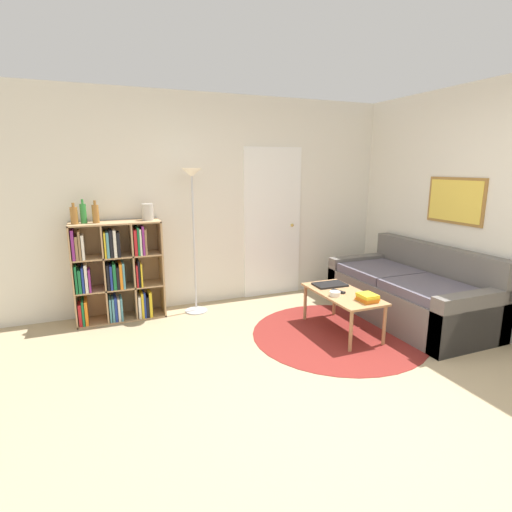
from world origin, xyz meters
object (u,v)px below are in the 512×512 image
at_px(bowl, 335,294).
at_px(bottle_left, 74,215).
at_px(floor_lamp, 193,201).
at_px(vase_on_shelf, 148,212).
at_px(coffee_table, 342,297).
at_px(laptop, 330,285).
at_px(bottle_middle, 83,213).
at_px(bookshelf, 116,273).
at_px(bottle_right, 96,214).
at_px(couch, 412,294).

relative_size(bowl, bottle_left, 0.49).
relative_size(floor_lamp, vase_on_shelf, 9.17).
height_order(coffee_table, laptop, laptop).
bearing_deg(bottle_middle, bowl, -30.06).
bearing_deg(bookshelf, bottle_right, -173.72).
xyz_separation_m(floor_lamp, bowl, (1.16, -1.25, -0.89)).
bearing_deg(bookshelf, couch, -21.66).
distance_m(laptop, vase_on_shelf, 2.22).
bearing_deg(bowl, bottle_left, 151.38).
relative_size(laptop, bottle_left, 1.58).
distance_m(couch, bottle_right, 3.68).
xyz_separation_m(floor_lamp, coffee_table, (1.30, -1.18, -0.96)).
bearing_deg(floor_lamp, bottle_middle, 174.85).
distance_m(floor_lamp, couch, 2.76).
bearing_deg(couch, bottle_middle, 159.96).
bearing_deg(bowl, floor_lamp, 133.01).
relative_size(laptop, bowl, 3.23).
height_order(coffee_table, bottle_right, bottle_right).
height_order(coffee_table, bottle_middle, bottle_middle).
height_order(bookshelf, couch, bookshelf).
bearing_deg(bottle_right, floor_lamp, -4.72).
bearing_deg(vase_on_shelf, bottle_right, -178.05).
distance_m(bookshelf, coffee_table, 2.55).
relative_size(coffee_table, laptop, 2.70).
xyz_separation_m(couch, bottle_right, (-3.33, 1.24, 0.95)).
relative_size(bottle_right, vase_on_shelf, 1.31).
bearing_deg(bowl, laptop, 65.44).
distance_m(laptop, bottle_middle, 2.81).
bearing_deg(couch, bowl, -175.19).
relative_size(bookshelf, bottle_right, 4.64).
bearing_deg(bowl, bottle_middle, 149.94).
distance_m(bookshelf, bottle_left, 0.77).
xyz_separation_m(bookshelf, floor_lamp, (0.89, -0.10, 0.79)).
xyz_separation_m(floor_lamp, couch, (2.28, -1.15, -1.06)).
relative_size(bookshelf, couch, 0.60).
relative_size(floor_lamp, bottle_right, 7.03).
bearing_deg(couch, floor_lamp, 153.14).
bearing_deg(laptop, bookshelf, 155.41).
bearing_deg(laptop, bottle_middle, 157.91).
distance_m(coffee_table, vase_on_shelf, 2.37).
bearing_deg(bookshelf, bowl, -33.35).
distance_m(laptop, bottle_left, 2.88).
bearing_deg(bottle_left, floor_lamp, -3.55).
relative_size(couch, coffee_table, 1.96).
relative_size(coffee_table, bottle_right, 3.96).
relative_size(bookshelf, vase_on_shelf, 6.06).
distance_m(floor_lamp, bottle_left, 1.27).
xyz_separation_m(bowl, bottle_left, (-2.43, 1.32, 0.77)).
xyz_separation_m(bookshelf, bottle_left, (-0.38, -0.03, 0.68)).
height_order(bookshelf, coffee_table, bookshelf).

